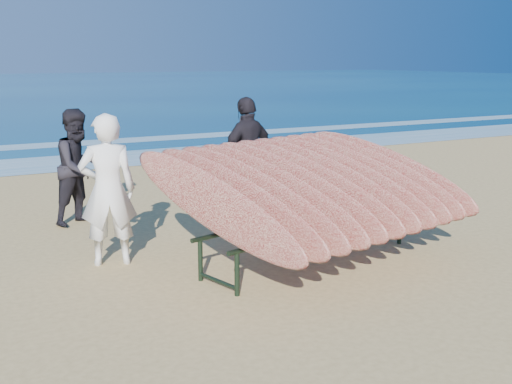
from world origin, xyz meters
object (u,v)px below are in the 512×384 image
Objects in this scene: person_dark_a at (79,167)px; person_dark_b at (248,155)px; person_white at (108,190)px; surfboard_rack at (310,186)px.

person_dark_a is 2.69m from person_dark_b.
person_dark_b reaches higher than person_white.
person_dark_a reaches higher than surfboard_rack.
surfboard_rack is 1.99× the size of person_dark_b.
person_white is 3.23m from person_dark_b.
surfboard_rack is 2.75m from person_dark_b.
person_dark_b is (2.79, 1.62, 0.01)m from person_white.
person_dark_a is at bearing -80.48° from person_white.
person_white is at bearing 14.59° from person_dark_b.
person_dark_a is at bearing 108.91° from surfboard_rack.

